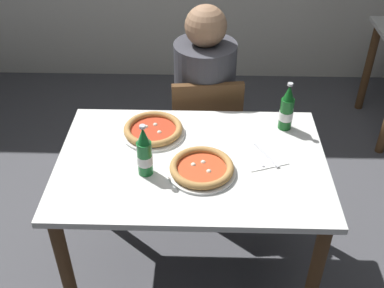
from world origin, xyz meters
TOP-DOWN VIEW (x-y plane):
  - ground_plane at (0.00, 0.00)m, footprint 8.00×8.00m
  - dining_table_main at (0.00, 0.00)m, footprint 1.20×0.80m
  - chair_behind_table at (0.06, 0.61)m, footprint 0.44×0.44m
  - diner_seated at (0.05, 0.66)m, footprint 0.34×0.34m
  - pizza_margherita_near at (0.05, -0.08)m, footprint 0.30×0.30m
  - pizza_marinara_far at (-0.19, 0.20)m, footprint 0.30×0.30m
  - beer_bottle_left at (-0.19, -0.09)m, footprint 0.07×0.07m
  - beer_bottle_center at (0.44, 0.26)m, footprint 0.07×0.07m
  - napkin_with_cutlery at (0.32, 0.04)m, footprint 0.23×0.23m

SIDE VIEW (x-z plane):
  - ground_plane at x=0.00m, z-range 0.00..0.00m
  - chair_behind_table at x=0.06m, z-range 0.06..0.91m
  - diner_seated at x=0.05m, z-range -0.02..1.19m
  - dining_table_main at x=0.00m, z-range 0.26..1.01m
  - napkin_with_cutlery at x=0.32m, z-range 0.75..0.76m
  - pizza_marinara_far at x=-0.19m, z-range 0.75..0.79m
  - pizza_margherita_near at x=0.05m, z-range 0.75..0.79m
  - beer_bottle_left at x=-0.19m, z-range 0.73..0.98m
  - beer_bottle_center at x=0.44m, z-range 0.73..0.98m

